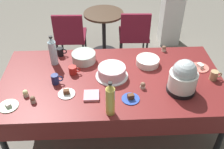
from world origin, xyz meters
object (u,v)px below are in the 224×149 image
object	(u,v)px
glass_salad_bowl	(84,57)
cupcake_vanilla	(33,99)
dessert_plate_sage	(8,106)
potluck_table	(112,83)
soda_bottle_ginger_ale	(110,99)
dessert_plate_cobalt	(131,98)
coffee_mug_red	(73,70)
coffee_mug_navy	(55,79)
cupcake_cocoa	(25,93)
round_cafe_table	(104,26)
slow_cooker	(183,78)
ceramic_snack_bowl	(148,61)
cupcake_berry	(143,85)
maroon_chair_left	(70,34)
soda_bottle_water	(53,51)
coffee_mug_black	(60,52)
dessert_plate_coral	(200,67)
maroon_chair_right	(134,33)
cupcake_rose	(164,49)
frosted_layer_cake	(112,72)
coffee_mug_tan	(214,75)
water_cooler	(172,10)
dessert_plate_white	(67,93)

from	to	relation	value
glass_salad_bowl	cupcake_vanilla	world-z (taller)	glass_salad_bowl
glass_salad_bowl	dessert_plate_sage	distance (m)	0.92
potluck_table	soda_bottle_ginger_ale	distance (m)	0.51
dessert_plate_cobalt	coffee_mug_red	world-z (taller)	coffee_mug_red
glass_salad_bowl	coffee_mug_navy	distance (m)	0.45
potluck_table	cupcake_cocoa	bearing A→B (deg)	-164.83
round_cafe_table	slow_cooker	bearing A→B (deg)	-69.40
ceramic_snack_bowl	cupcake_berry	xyz separation A→B (m)	(-0.11, -0.38, -0.00)
slow_cooker	maroon_chair_left	distance (m)	2.03
soda_bottle_ginger_ale	soda_bottle_water	bearing A→B (deg)	126.89
dessert_plate_cobalt	coffee_mug_black	size ratio (longest dim) A/B	1.46
dessert_plate_coral	ceramic_snack_bowl	bearing A→B (deg)	170.58
slow_cooker	dessert_plate_coral	distance (m)	0.48
dessert_plate_cobalt	coffee_mug_red	distance (m)	0.68
dessert_plate_coral	maroon_chair_right	xyz separation A→B (m)	(-0.53, 1.25, -0.27)
cupcake_berry	round_cafe_table	distance (m)	1.82
cupcake_rose	soda_bottle_ginger_ale	bearing A→B (deg)	-124.79
cupcake_rose	soda_bottle_ginger_ale	distance (m)	1.15
frosted_layer_cake	soda_bottle_ginger_ale	world-z (taller)	soda_bottle_ginger_ale
maroon_chair_left	dessert_plate_cobalt	bearing A→B (deg)	-67.29
coffee_mug_navy	coffee_mug_tan	world-z (taller)	coffee_mug_navy
potluck_table	coffee_mug_red	xyz separation A→B (m)	(-0.39, 0.10, 0.10)
frosted_layer_cake	water_cooler	distance (m)	2.20
cupcake_cocoa	round_cafe_table	xyz separation A→B (m)	(0.75, 1.82, -0.28)
coffee_mug_red	water_cooler	size ratio (longest dim) A/B	0.10
dessert_plate_coral	soda_bottle_water	world-z (taller)	soda_bottle_water
ceramic_snack_bowl	maroon_chair_right	distance (m)	1.19
dessert_plate_sage	soda_bottle_water	world-z (taller)	soda_bottle_water
slow_cooker	cupcake_cocoa	xyz separation A→B (m)	(-1.43, -0.01, -0.12)
dessert_plate_coral	cupcake_cocoa	xyz separation A→B (m)	(-1.72, -0.35, 0.02)
dessert_plate_cobalt	cupcake_vanilla	distance (m)	0.87
slow_cooker	water_cooler	xyz separation A→B (m)	(0.44, 2.15, -0.32)
cupcake_vanilla	cupcake_rose	bearing A→B (deg)	30.28
ceramic_snack_bowl	dessert_plate_cobalt	size ratio (longest dim) A/B	1.49
dessert_plate_cobalt	cupcake_rose	world-z (taller)	cupcake_rose
ceramic_snack_bowl	glass_salad_bowl	bearing A→B (deg)	172.13
cupcake_cocoa	coffee_mug_navy	bearing A→B (deg)	33.97
maroon_chair_right	round_cafe_table	size ratio (longest dim) A/B	1.18
cupcake_cocoa	coffee_mug_black	bearing A→B (deg)	69.41
dessert_plate_white	cupcake_rose	world-z (taller)	cupcake_rose
slow_cooker	coffee_mug_black	bearing A→B (deg)	151.30
maroon_chair_right	coffee_mug_navy	bearing A→B (deg)	-123.42
potluck_table	cupcake_rose	size ratio (longest dim) A/B	32.59
dessert_plate_cobalt	coffee_mug_navy	xyz separation A→B (m)	(-0.70, 0.26, 0.04)
coffee_mug_black	dessert_plate_sage	bearing A→B (deg)	-115.31
soda_bottle_ginger_ale	potluck_table	bearing A→B (deg)	85.51
frosted_layer_cake	cupcake_cocoa	xyz separation A→B (m)	(-0.80, -0.25, -0.02)
water_cooler	ceramic_snack_bowl	bearing A→B (deg)	-111.86
potluck_table	coffee_mug_navy	distance (m)	0.56
cupcake_rose	cupcake_berry	xyz separation A→B (m)	(-0.33, -0.63, 0.00)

